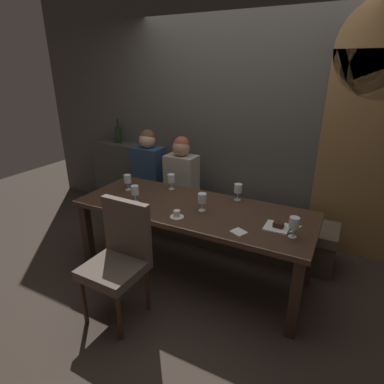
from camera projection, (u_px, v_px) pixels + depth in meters
ground at (193, 273)px, 3.17m from camera, size 9.00×9.00×0.00m
back_wall_tiled at (241, 108)px, 3.63m from camera, size 6.00×0.12×3.00m
arched_door at (371, 131)px, 3.04m from camera, size 0.90×0.05×2.55m
back_counter at (131, 177)px, 4.52m from camera, size 1.10×0.28×0.95m
dining_table at (193, 215)px, 2.93m from camera, size 2.20×0.84×0.74m
banquette_bench at (220, 225)px, 3.67m from camera, size 2.50×0.44×0.45m
chair_near_side at (119, 254)px, 2.50m from camera, size 0.45×0.45×0.98m
diner_redhead at (148, 164)px, 3.88m from camera, size 0.36×0.24×0.80m
diner_bearded at (182, 171)px, 3.64m from camera, size 0.36×0.24×0.77m
wine_bottle_dark_red at (118, 134)px, 4.39m from camera, size 0.08×0.08×0.33m
wine_glass_center_front at (127, 179)px, 3.26m from camera, size 0.08×0.08×0.16m
wine_glass_near_left at (171, 179)px, 3.28m from camera, size 0.08×0.08×0.16m
wine_glass_end_left at (202, 199)px, 2.78m from camera, size 0.08×0.08×0.16m
wine_glass_far_right at (294, 223)px, 2.34m from camera, size 0.08×0.08×0.16m
wine_glass_near_right at (238, 189)px, 3.00m from camera, size 0.08×0.08×0.16m
wine_glass_end_right at (135, 191)px, 2.96m from camera, size 0.08×0.08×0.16m
espresso_cup at (177, 215)px, 2.68m from camera, size 0.12×0.12×0.06m
dessert_plate at (277, 226)px, 2.51m from camera, size 0.19×0.19×0.05m
fork_on_table at (296, 229)px, 2.49m from camera, size 0.08×0.16×0.01m
folded_napkin at (239, 232)px, 2.44m from camera, size 0.14×0.14×0.01m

